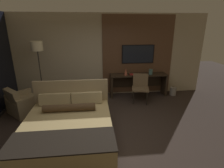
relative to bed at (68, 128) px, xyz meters
name	(u,v)px	position (x,y,z in m)	size (l,w,h in m)	color
ground_plane	(111,135)	(0.93, 0.12, -0.31)	(16.00, 16.00, 0.00)	#332823
wall_back_tv_panel	(108,56)	(1.10, 2.71, 1.09)	(7.20, 0.09, 2.80)	#BCAD8E
bed	(68,128)	(0.00, 0.00, 0.00)	(1.86, 2.09, 1.10)	#33281E
desk	(138,81)	(2.14, 2.45, 0.23)	(1.98, 0.48, 0.79)	#2D2319
tv	(138,54)	(2.14, 2.64, 1.14)	(1.14, 0.04, 0.64)	black
desk_chair	(140,85)	(2.08, 1.93, 0.23)	(0.63, 0.62, 0.91)	brown
armchair_by_window	(24,104)	(-1.42, 1.47, -0.04)	(1.09, 1.09, 0.79)	#998460
floor_lamp	(38,52)	(-1.04, 2.04, 1.36)	(0.34, 0.34, 1.98)	#282623
vase_tall	(126,72)	(1.67, 2.35, 0.60)	(0.12, 0.12, 0.24)	#B2563D
vase_short	(151,72)	(2.54, 2.35, 0.57)	(0.13, 0.13, 0.18)	#4C706B
book	(133,74)	(1.92, 2.37, 0.49)	(0.24, 0.18, 0.03)	maroon
waste_bin	(173,91)	(3.41, 2.31, -0.17)	(0.22, 0.22, 0.28)	gray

